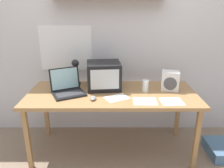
# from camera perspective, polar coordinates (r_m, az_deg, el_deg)

# --- Properties ---
(ground_plane) EXTENTS (12.00, 12.00, 0.00)m
(ground_plane) POSITION_cam_1_polar(r_m,az_deg,el_deg) (2.74, 0.00, -16.61)
(ground_plane) COLOR gray
(back_wall) EXTENTS (5.60, 0.24, 2.60)m
(back_wall) POSITION_cam_1_polar(r_m,az_deg,el_deg) (2.74, -0.05, 13.32)
(back_wall) COLOR silver
(back_wall) RESTS_ON ground_plane
(corner_desk) EXTENTS (1.83, 0.77, 0.73)m
(corner_desk) POSITION_cam_1_polar(r_m,az_deg,el_deg) (2.40, 0.00, -3.48)
(corner_desk) COLOR #AD7E4C
(corner_desk) RESTS_ON ground_plane
(crt_monitor) EXTENTS (0.40, 0.38, 0.30)m
(crt_monitor) POSITION_cam_1_polar(r_m,az_deg,el_deg) (2.47, -2.16, 2.27)
(crt_monitor) COLOR black
(crt_monitor) RESTS_ON corner_desk
(laptop) EXTENTS (0.42, 0.40, 0.26)m
(laptop) POSITION_cam_1_polar(r_m,az_deg,el_deg) (2.40, -11.63, -0.82)
(laptop) COLOR black
(laptop) RESTS_ON corner_desk
(desk_lamp) EXTENTS (0.10, 0.15, 0.32)m
(desk_lamp) POSITION_cam_1_polar(r_m,az_deg,el_deg) (2.58, -9.49, 4.23)
(desk_lamp) COLOR #232326
(desk_lamp) RESTS_ON corner_desk
(juice_glass) EXTENTS (0.07, 0.07, 0.13)m
(juice_glass) POSITION_cam_1_polar(r_m,az_deg,el_deg) (2.41, 8.71, -0.66)
(juice_glass) COLOR white
(juice_glass) RESTS_ON corner_desk
(space_heater) EXTENTS (0.21, 0.17, 0.22)m
(space_heater) POSITION_cam_1_polar(r_m,az_deg,el_deg) (2.50, 14.95, 0.80)
(space_heater) COLOR white
(space_heater) RESTS_ON corner_desk
(computer_mouse) EXTENTS (0.06, 0.11, 0.03)m
(computer_mouse) POSITION_cam_1_polar(r_m,az_deg,el_deg) (2.21, -4.97, -3.69)
(computer_mouse) COLOR gray
(computer_mouse) RESTS_ON corner_desk
(loose_paper_near_laptop) EXTENTS (0.29, 0.26, 0.00)m
(loose_paper_near_laptop) POSITION_cam_1_polar(r_m,az_deg,el_deg) (2.24, 1.25, -3.66)
(loose_paper_near_laptop) COLOR white
(loose_paper_near_laptop) RESTS_ON corner_desk
(loose_paper_near_monitor) EXTENTS (0.24, 0.20, 0.00)m
(loose_paper_near_monitor) POSITION_cam_1_polar(r_m,az_deg,el_deg) (2.19, 8.62, -4.50)
(loose_paper_near_monitor) COLOR white
(loose_paper_near_monitor) RESTS_ON corner_desk
(open_notebook) EXTENTS (0.23, 0.21, 0.00)m
(open_notebook) POSITION_cam_1_polar(r_m,az_deg,el_deg) (2.24, 15.31, -4.44)
(open_notebook) COLOR white
(open_notebook) RESTS_ON corner_desk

